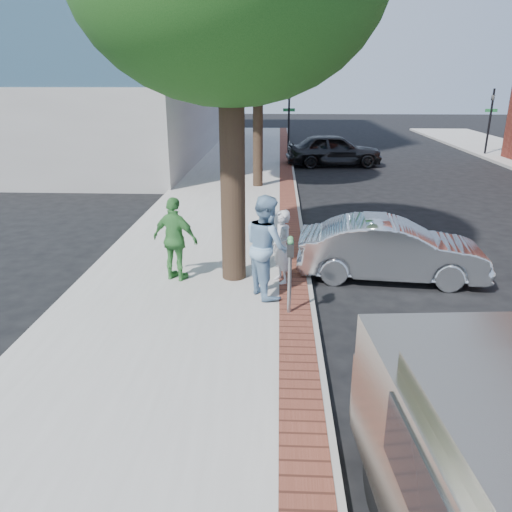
# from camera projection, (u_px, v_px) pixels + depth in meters

# --- Properties ---
(ground) EXTENTS (120.00, 120.00, 0.00)m
(ground) POSITION_uv_depth(u_px,v_px,m) (258.00, 323.00, 9.29)
(ground) COLOR black
(ground) RESTS_ON ground
(sidewalk) EXTENTS (5.00, 60.00, 0.15)m
(sidewalk) POSITION_uv_depth(u_px,v_px,m) (223.00, 211.00, 16.86)
(sidewalk) COLOR #9E9991
(sidewalk) RESTS_ON ground
(brick_strip) EXTENTS (0.60, 60.00, 0.01)m
(brick_strip) POSITION_uv_depth(u_px,v_px,m) (288.00, 210.00, 16.74)
(brick_strip) COLOR brown
(brick_strip) RESTS_ON sidewalk
(curb) EXTENTS (0.10, 60.00, 0.15)m
(curb) POSITION_uv_depth(u_px,v_px,m) (299.00, 212.00, 16.75)
(curb) COLOR gray
(curb) RESTS_ON ground
(office_base) EXTENTS (18.20, 22.20, 4.00)m
(office_base) POSITION_uv_depth(u_px,v_px,m) (57.00, 120.00, 29.89)
(office_base) COLOR gray
(office_base) RESTS_ON ground
(signal_near) EXTENTS (0.70, 0.15, 3.80)m
(signal_near) POSITION_uv_depth(u_px,v_px,m) (289.00, 116.00, 29.21)
(signal_near) COLOR black
(signal_near) RESTS_ON ground
(signal_far) EXTENTS (0.70, 0.15, 3.80)m
(signal_far) POSITION_uv_depth(u_px,v_px,m) (490.00, 117.00, 28.71)
(signal_far) COLOR black
(signal_far) RESTS_ON ground
(tree_far) EXTENTS (4.80, 4.80, 7.14)m
(tree_far) POSITION_uv_depth(u_px,v_px,m) (258.00, 51.00, 18.84)
(tree_far) COLOR black
(tree_far) RESTS_ON sidewalk
(parking_meter) EXTENTS (0.12, 0.32, 1.47)m
(parking_meter) POSITION_uv_depth(u_px,v_px,m) (290.00, 260.00, 9.00)
(parking_meter) COLOR gray
(parking_meter) RESTS_ON sidewalk
(person_gray) EXTENTS (0.59, 0.68, 1.58)m
(person_gray) POSITION_uv_depth(u_px,v_px,m) (282.00, 247.00, 10.53)
(person_gray) COLOR #BCBCC1
(person_gray) RESTS_ON sidewalk
(person_officer) EXTENTS (1.14, 1.24, 2.05)m
(person_officer) POSITION_uv_depth(u_px,v_px,m) (266.00, 246.00, 9.84)
(person_officer) COLOR #7FA5C5
(person_officer) RESTS_ON sidewalk
(person_green) EXTENTS (1.16, 0.80, 1.82)m
(person_green) POSITION_uv_depth(u_px,v_px,m) (175.00, 239.00, 10.62)
(person_green) COLOR #418F41
(person_green) RESTS_ON sidewalk
(sedan_silver) EXTENTS (4.24, 1.83, 1.36)m
(sedan_silver) POSITION_uv_depth(u_px,v_px,m) (391.00, 250.00, 11.17)
(sedan_silver) COLOR silver
(sedan_silver) RESTS_ON ground
(bg_car) EXTENTS (5.04, 2.40, 1.66)m
(bg_car) POSITION_uv_depth(u_px,v_px,m) (334.00, 150.00, 25.83)
(bg_car) COLOR black
(bg_car) RESTS_ON ground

